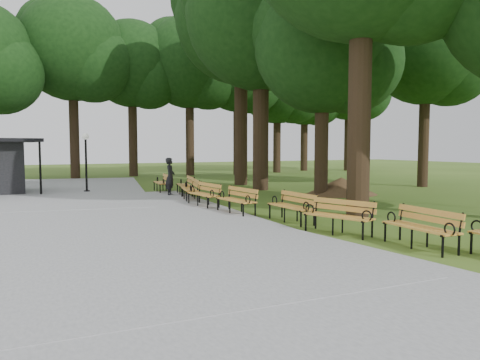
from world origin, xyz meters
name	(u,v)px	position (x,y,z in m)	size (l,w,h in m)	color
ground	(294,228)	(0.00, 0.00, 0.00)	(100.00, 100.00, 0.00)	#395A19
path	(121,221)	(-4.00, 3.00, 0.03)	(12.00, 38.00, 0.06)	gray
person	(170,177)	(-0.56, 9.23, 0.85)	(0.62, 0.41, 1.70)	black
lamp_post	(86,149)	(-3.73, 12.34, 2.07)	(0.32, 0.32, 2.84)	black
dirt_mound	(341,186)	(6.62, 6.22, 0.39)	(2.89, 2.89, 0.79)	#47301C
bench_1	(420,228)	(1.09, -3.26, 0.44)	(1.90, 0.64, 0.88)	gold
bench_2	(338,217)	(0.50, -1.23, 0.44)	(1.90, 0.64, 0.88)	gold
bench_3	(291,207)	(0.44, 0.83, 0.44)	(1.90, 0.64, 0.88)	gold
bench_4	(236,200)	(-0.31, 2.97, 0.44)	(1.90, 0.64, 0.88)	gold
bench_5	(203,195)	(-0.60, 5.12, 0.44)	(1.90, 0.64, 0.88)	gold
bench_6	(189,189)	(-0.35, 7.30, 0.44)	(1.90, 0.64, 0.88)	gold
bench_7	(185,185)	(0.08, 9.11, 0.44)	(1.90, 0.64, 0.88)	gold
bench_8	(162,183)	(-0.45, 10.97, 0.44)	(1.90, 0.64, 0.88)	gold
lawn_tree_1	(323,45)	(5.41, 6.14, 6.59)	(5.98, 5.98, 9.61)	black
lawn_tree_2	(261,15)	(4.41, 9.88, 8.68)	(7.52, 7.52, 12.50)	black
lawn_tree_4	(241,19)	(4.88, 13.08, 9.35)	(7.42, 7.42, 13.12)	black
lawn_tree_5	(426,48)	(13.22, 7.49, 7.49)	(6.16, 6.16, 10.60)	black
tree_backdrop	(197,71)	(6.01, 23.01, 8.07)	(36.50, 9.65, 16.15)	black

